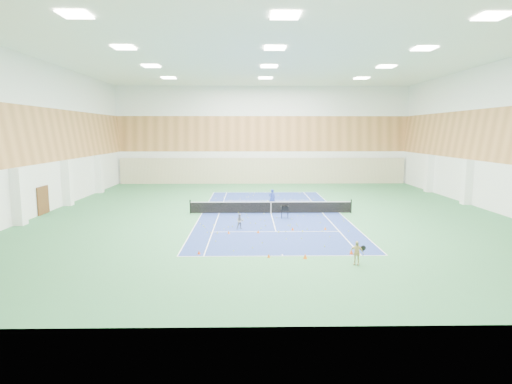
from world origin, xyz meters
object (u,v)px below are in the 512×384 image
(tennis_net, at_px, (271,206))
(coach, at_px, (272,198))
(child_court, at_px, (240,221))
(ball_cart, at_px, (285,212))
(child_apron, at_px, (357,253))

(tennis_net, relative_size, coach, 8.24)
(tennis_net, height_order, child_court, tennis_net)
(tennis_net, relative_size, child_court, 12.55)
(ball_cart, bearing_deg, child_court, -133.70)
(coach, xyz_separation_m, ball_cart, (0.69, -4.89, -0.30))
(child_court, bearing_deg, tennis_net, 60.33)
(child_court, height_order, ball_cart, child_court)
(coach, height_order, child_apron, coach)
(tennis_net, height_order, child_apron, child_apron)
(child_court, bearing_deg, coach, 66.19)
(coach, bearing_deg, child_apron, 86.36)
(tennis_net, distance_m, coach, 2.84)
(child_apron, distance_m, ball_cart, 11.58)
(coach, height_order, ball_cart, coach)
(child_court, height_order, child_apron, child_apron)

